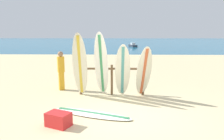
% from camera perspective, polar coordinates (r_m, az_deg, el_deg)
% --- Properties ---
extents(ground_plane, '(120.00, 120.00, 0.00)m').
position_cam_1_polar(ground_plane, '(6.30, 3.67, -12.18)').
color(ground_plane, beige).
extents(ocean_water, '(120.00, 80.00, 0.01)m').
position_cam_1_polar(ocean_water, '(63.88, 1.86, 7.66)').
color(ocean_water, '#196B93').
rests_on(ocean_water, ground).
extents(surfboard_rack, '(2.52, 0.09, 1.17)m').
position_cam_1_polar(surfboard_rack, '(8.19, -0.06, -1.57)').
color(surfboard_rack, brown).
rests_on(surfboard_rack, ground).
extents(surfboard_leaning_far_left, '(0.56, 0.90, 2.40)m').
position_cam_1_polar(surfboard_leaning_far_left, '(7.84, -8.55, 1.18)').
color(surfboard_leaning_far_left, silver).
rests_on(surfboard_leaning_far_left, ground).
extents(surfboard_leaning_left, '(0.54, 1.23, 2.43)m').
position_cam_1_polar(surfboard_leaning_left, '(7.72, -2.84, 1.26)').
color(surfboard_leaning_left, white).
rests_on(surfboard_leaning_left, ground).
extents(surfboard_leaning_center_left, '(0.57, 0.96, 2.01)m').
position_cam_1_polar(surfboard_leaning_center_left, '(7.73, 2.84, -0.29)').
color(surfboard_leaning_center_left, white).
rests_on(surfboard_leaning_center_left, ground).
extents(surfboard_leaning_center, '(0.64, 0.98, 1.94)m').
position_cam_1_polar(surfboard_leaning_center, '(7.79, 8.50, -0.57)').
color(surfboard_leaning_center, silver).
rests_on(surfboard_leaning_center, ground).
extents(surfboard_lying_on_sand, '(2.49, 1.34, 0.08)m').
position_cam_1_polar(surfboard_lying_on_sand, '(6.39, -5.32, -11.55)').
color(surfboard_lying_on_sand, white).
rests_on(surfboard_lying_on_sand, ground).
extents(beachgoer_standing, '(0.31, 0.27, 1.63)m').
position_cam_1_polar(beachgoer_standing, '(9.10, -13.47, 0.29)').
color(beachgoer_standing, gold).
rests_on(beachgoer_standing, ground).
extents(small_boat_offshore, '(1.43, 2.87, 0.71)m').
position_cam_1_polar(small_boat_offshore, '(38.14, 5.60, 6.58)').
color(small_boat_offshore, '#333842').
rests_on(small_boat_offshore, ocean_water).
extents(cooler_box, '(0.71, 0.61, 0.36)m').
position_cam_1_polar(cooler_box, '(5.77, -14.12, -12.68)').
color(cooler_box, red).
rests_on(cooler_box, ground).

